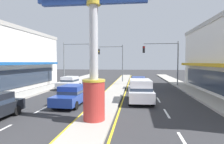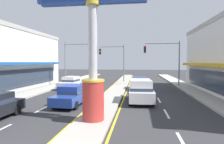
{
  "view_description": "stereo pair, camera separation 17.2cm",
  "coord_description": "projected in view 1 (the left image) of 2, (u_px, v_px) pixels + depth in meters",
  "views": [
    {
      "loc": [
        2.26,
        -3.14,
        3.33
      ],
      "look_at": [
        0.52,
        10.65,
        2.6
      ],
      "focal_mm": 29.94,
      "sensor_mm": 36.0,
      "label": 1
    },
    {
      "loc": [
        2.43,
        -3.12,
        3.33
      ],
      "look_at": [
        0.52,
        10.65,
        2.6
      ],
      "focal_mm": 29.94,
      "sensor_mm": 36.0,
      "label": 2
    }
  ],
  "objects": [
    {
      "name": "suv_far_left_oncoming",
      "position": [
        140.0,
        90.0,
        15.55
      ],
      "size": [
        2.13,
        4.69,
        1.9
      ],
      "color": "silver",
      "rests_on": "ground"
    },
    {
      "name": "median_strip",
      "position": [
        116.0,
        91.0,
        21.4
      ],
      "size": [
        1.98,
        52.0,
        0.14
      ],
      "primitive_type": "cube",
      "color": "#A39E93",
      "rests_on": "ground"
    },
    {
      "name": "traffic_light_right_side",
      "position": [
        165.0,
        56.0,
        25.62
      ],
      "size": [
        4.86,
        0.46,
        6.2
      ],
      "color": "slate",
      "rests_on": "ground"
    },
    {
      "name": "sedan_near_left_lane",
      "position": [
        70.0,
        82.0,
        23.38
      ],
      "size": [
        2.02,
        4.39,
        1.53
      ],
      "color": "silver",
      "rests_on": "ground"
    },
    {
      "name": "traffic_light_left_side",
      "position": [
        76.0,
        56.0,
        26.57
      ],
      "size": [
        4.86,
        0.46,
        6.2
      ],
      "color": "slate",
      "rests_on": "ground"
    },
    {
      "name": "sedan_far_right_lane",
      "position": [
        72.0,
        95.0,
        14.5
      ],
      "size": [
        1.95,
        4.36,
        1.53
      ],
      "color": "navy",
      "rests_on": "ground"
    },
    {
      "name": "sidewalk_right",
      "position": [
        202.0,
        95.0,
        18.32
      ],
      "size": [
        2.32,
        60.0,
        0.18
      ],
      "primitive_type": "cube",
      "color": "#ADA89E",
      "rests_on": "ground"
    },
    {
      "name": "sedan_near_right_lane",
      "position": [
        139.0,
        83.0,
        22.97
      ],
      "size": [
        1.98,
        4.37,
        1.53
      ],
      "color": "navy",
      "rests_on": "ground"
    },
    {
      "name": "district_sign",
      "position": [
        94.0,
        48.0,
        10.12
      ],
      "size": [
        6.23,
        1.25,
        7.97
      ],
      "color": "#B7332D",
      "rests_on": "median_strip"
    },
    {
      "name": "lane_markings",
      "position": [
        114.0,
        93.0,
        20.06
      ],
      "size": [
        8.72,
        52.0,
        0.01
      ],
      "color": "silver",
      "rests_on": "ground"
    },
    {
      "name": "traffic_light_median_far",
      "position": [
        114.0,
        57.0,
        30.91
      ],
      "size": [
        4.2,
        0.46,
        6.2
      ],
      "color": "slate",
      "rests_on": "ground"
    },
    {
      "name": "sidewalk_left",
      "position": [
        35.0,
        92.0,
        20.51
      ],
      "size": [
        2.32,
        60.0,
        0.18
      ],
      "primitive_type": "cube",
      "color": "#ADA89E",
      "rests_on": "ground"
    }
  ]
}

